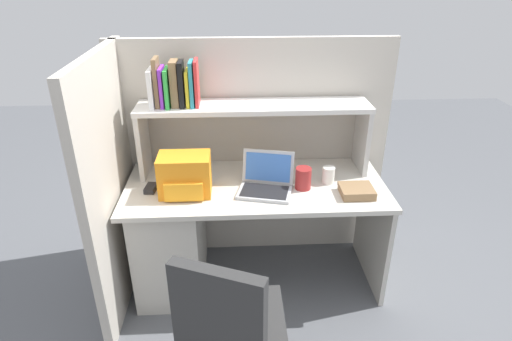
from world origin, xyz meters
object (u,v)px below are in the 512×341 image
Objects in this scene: computer_mouse at (151,188)px; laptop at (266,183)px; paper_cup at (328,175)px; snack_canister at (303,178)px; backpack at (185,176)px.

laptop is at bearing 4.79° from computer_mouse.
computer_mouse is at bearing -177.67° from paper_cup.
computer_mouse is 1.00× the size of paper_cup.
snack_canister reaches higher than computer_mouse.
laptop reaches higher than paper_cup.
paper_cup is at bearing 9.54° from computer_mouse.
laptop is at bearing -169.42° from paper_cup.
laptop is 0.40m from paper_cup.
paper_cup reaches higher than computer_mouse.
laptop is at bearing -177.19° from snack_canister.
laptop is 0.23m from snack_canister.
snack_canister is (-0.17, -0.06, 0.01)m from paper_cup.
laptop is 3.46× the size of paper_cup.
computer_mouse is 0.92m from snack_canister.
snack_canister is (0.70, 0.02, -0.05)m from backpack.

